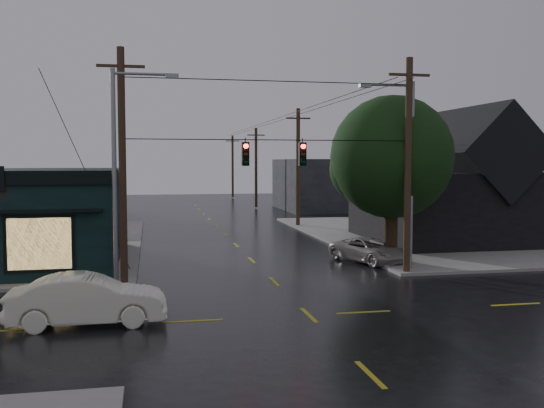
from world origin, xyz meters
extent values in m
plane|color=black|center=(0.00, 0.00, 0.00)|extent=(160.00, 160.00, 0.00)
cube|color=gray|center=(20.00, 20.00, 0.07)|extent=(28.00, 28.00, 0.15)
cube|color=black|center=(15.00, 17.00, 2.40)|extent=(12.00, 11.00, 4.50)
cylinder|color=black|center=(7.00, 9.65, 2.14)|extent=(0.70, 0.70, 3.99)
sphere|color=black|center=(7.00, 9.65, 5.58)|extent=(6.41, 6.41, 6.41)
cylinder|color=black|center=(0.00, 6.50, 6.30)|extent=(13.00, 0.04, 0.04)
cube|color=#342B26|center=(-14.00, 40.00, 2.20)|extent=(12.00, 10.00, 4.40)
cube|color=black|center=(16.00, 45.00, 2.80)|extent=(14.00, 12.00, 5.60)
imported|color=silver|center=(-7.40, 0.21, 0.83)|extent=(5.06, 1.83, 1.66)
imported|color=#A9A49C|center=(6.00, 10.11, 0.65)|extent=(3.77, 5.13, 1.30)
camera|label=1|loc=(-5.34, -20.06, 5.33)|focal=40.00mm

